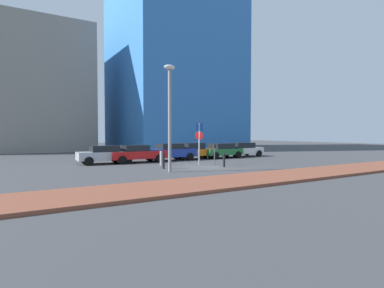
# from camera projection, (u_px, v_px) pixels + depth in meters

# --- Properties ---
(ground_plane) EXTENTS (120.00, 120.00, 0.00)m
(ground_plane) POSITION_uv_depth(u_px,v_px,m) (206.00, 167.00, 21.11)
(ground_plane) COLOR #424244
(sidewalk_brick) EXTENTS (40.00, 3.31, 0.14)m
(sidewalk_brick) POSITION_uv_depth(u_px,v_px,m) (273.00, 177.00, 15.64)
(sidewalk_brick) COLOR brown
(sidewalk_brick) RESTS_ON ground
(parked_car_silver) EXTENTS (4.29, 2.14, 1.41)m
(parked_car_silver) POSITION_uv_depth(u_px,v_px,m) (106.00, 154.00, 23.20)
(parked_car_silver) COLOR #B7BABF
(parked_car_silver) RESTS_ON ground
(parked_car_red) EXTENTS (4.55, 2.03, 1.40)m
(parked_car_red) POSITION_uv_depth(u_px,v_px,m) (137.00, 153.00, 24.18)
(parked_car_red) COLOR red
(parked_car_red) RESTS_ON ground
(parked_car_blue) EXTENTS (4.63, 2.13, 1.46)m
(parked_car_blue) POSITION_uv_depth(u_px,v_px,m) (169.00, 152.00, 25.96)
(parked_car_blue) COLOR #1E389E
(parked_car_blue) RESTS_ON ground
(parked_car_orange) EXTENTS (4.08, 2.08, 1.47)m
(parked_car_orange) POSITION_uv_depth(u_px,v_px,m) (193.00, 151.00, 27.45)
(parked_car_orange) COLOR orange
(parked_car_orange) RESTS_ON ground
(parked_car_green) EXTENTS (3.98, 2.07, 1.39)m
(parked_car_green) POSITION_uv_depth(u_px,v_px,m) (221.00, 150.00, 28.59)
(parked_car_green) COLOR #237238
(parked_car_green) RESTS_ON ground
(parked_car_white) EXTENTS (4.51, 2.15, 1.41)m
(parked_car_white) POSITION_uv_depth(u_px,v_px,m) (242.00, 149.00, 30.31)
(parked_car_white) COLOR white
(parked_car_white) RESTS_ON ground
(parking_sign_post) EXTENTS (0.58, 0.19, 3.09)m
(parking_sign_post) POSITION_uv_depth(u_px,v_px,m) (199.00, 139.00, 22.22)
(parking_sign_post) COLOR gray
(parking_sign_post) RESTS_ON ground
(parking_meter) EXTENTS (0.18, 0.14, 1.52)m
(parking_meter) POSITION_uv_depth(u_px,v_px,m) (215.00, 152.00, 22.36)
(parking_meter) COLOR #4C4C51
(parking_meter) RESTS_ON ground
(street_lamp) EXTENTS (0.70, 0.36, 6.41)m
(street_lamp) POSITION_uv_depth(u_px,v_px,m) (170.00, 109.00, 18.04)
(street_lamp) COLOR gray
(street_lamp) RESTS_ON ground
(traffic_bollard_near) EXTENTS (0.15, 0.15, 1.08)m
(traffic_bollard_near) POSITION_uv_depth(u_px,v_px,m) (164.00, 161.00, 19.83)
(traffic_bollard_near) COLOR black
(traffic_bollard_near) RESTS_ON ground
(traffic_bollard_mid) EXTENTS (0.17, 0.17, 1.05)m
(traffic_bollard_mid) POSITION_uv_depth(u_px,v_px,m) (161.00, 158.00, 22.04)
(traffic_bollard_mid) COLOR #B7B7BC
(traffic_bollard_mid) RESTS_ON ground
(traffic_bollard_far) EXTENTS (0.16, 0.16, 0.97)m
(traffic_bollard_far) POSITION_uv_depth(u_px,v_px,m) (224.00, 160.00, 20.94)
(traffic_bollard_far) COLOR black
(traffic_bollard_far) RESTS_ON ground
(building_colorful_midrise) EXTENTS (16.47, 17.13, 23.80)m
(building_colorful_midrise) POSITION_uv_depth(u_px,v_px,m) (173.00, 71.00, 46.51)
(building_colorful_midrise) COLOR #3372BF
(building_colorful_midrise) RESTS_ON ground
(building_under_construction) EXTENTS (14.88, 12.36, 16.45)m
(building_under_construction) POSITION_uv_depth(u_px,v_px,m) (29.00, 89.00, 40.22)
(building_under_construction) COLOR gray
(building_under_construction) RESTS_ON ground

